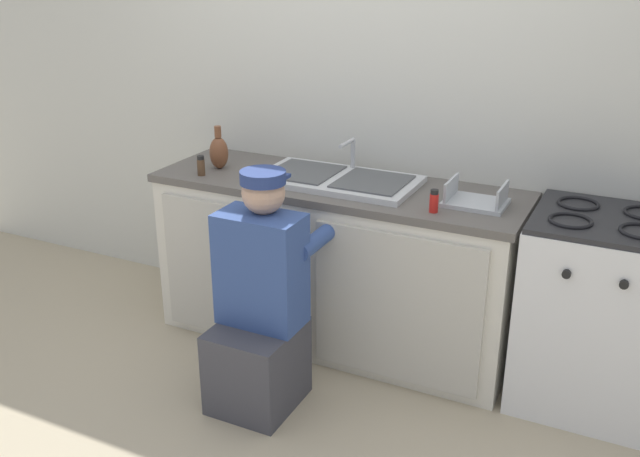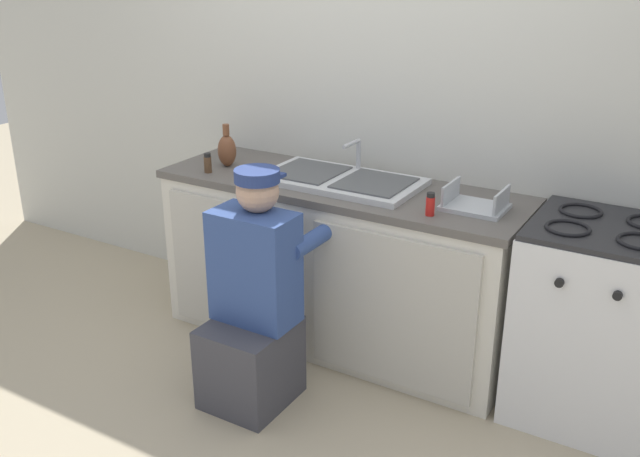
# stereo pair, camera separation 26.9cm
# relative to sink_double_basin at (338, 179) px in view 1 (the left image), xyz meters

# --- Properties ---
(ground_plane) EXTENTS (12.00, 12.00, 0.00)m
(ground_plane) POSITION_rel_sink_double_basin_xyz_m (0.00, -0.30, -0.90)
(ground_plane) COLOR tan
(back_wall) EXTENTS (6.00, 0.10, 2.50)m
(back_wall) POSITION_rel_sink_double_basin_xyz_m (0.00, 0.35, 0.35)
(back_wall) COLOR silver
(back_wall) RESTS_ON ground_plane
(counter_cabinet) EXTENTS (1.87, 0.62, 0.85)m
(counter_cabinet) POSITION_rel_sink_double_basin_xyz_m (0.00, -0.01, -0.48)
(counter_cabinet) COLOR silver
(counter_cabinet) RESTS_ON ground_plane
(countertop) EXTENTS (1.91, 0.62, 0.04)m
(countertop) POSITION_rel_sink_double_basin_xyz_m (0.00, -0.00, -0.04)
(countertop) COLOR #5B5651
(countertop) RESTS_ON counter_cabinet
(sink_double_basin) EXTENTS (0.80, 0.44, 0.19)m
(sink_double_basin) POSITION_rel_sink_double_basin_xyz_m (0.00, 0.00, 0.00)
(sink_double_basin) COLOR silver
(sink_double_basin) RESTS_ON countertop
(stove_range) EXTENTS (0.62, 0.62, 0.92)m
(stove_range) POSITION_rel_sink_double_basin_xyz_m (1.28, -0.00, -0.45)
(stove_range) COLOR white
(stove_range) RESTS_ON ground_plane
(plumber_person) EXTENTS (0.42, 0.61, 1.10)m
(plumber_person) POSITION_rel_sink_double_basin_xyz_m (-0.07, -0.67, -0.44)
(plumber_person) COLOR #3F3F47
(plumber_person) RESTS_ON ground_plane
(spice_bottle_red) EXTENTS (0.04, 0.04, 0.10)m
(spice_bottle_red) POSITION_rel_sink_double_basin_xyz_m (0.57, -0.20, 0.03)
(spice_bottle_red) COLOR red
(spice_bottle_red) RESTS_ON countertop
(vase_decorative) EXTENTS (0.10, 0.10, 0.23)m
(vase_decorative) POSITION_rel_sink_double_basin_xyz_m (-0.68, -0.05, 0.07)
(vase_decorative) COLOR brown
(vase_decorative) RESTS_ON countertop
(dish_rack_tray) EXTENTS (0.28, 0.22, 0.11)m
(dish_rack_tray) POSITION_rel_sink_double_basin_xyz_m (0.71, -0.02, 0.01)
(dish_rack_tray) COLOR #B2B7BC
(dish_rack_tray) RESTS_ON countertop
(spice_bottle_pepper) EXTENTS (0.04, 0.04, 0.10)m
(spice_bottle_pepper) POSITION_rel_sink_double_basin_xyz_m (-0.69, -0.20, 0.03)
(spice_bottle_pepper) COLOR #513823
(spice_bottle_pepper) RESTS_ON countertop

